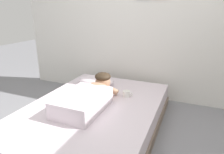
{
  "coord_description": "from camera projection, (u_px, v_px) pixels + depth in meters",
  "views": [
    {
      "loc": [
        0.63,
        -1.42,
        1.32
      ],
      "look_at": [
        -0.25,
        0.69,
        0.55
      ],
      "focal_mm": 32.54,
      "sensor_mm": 36.0,
      "label": 1
    }
  ],
  "objects": [
    {
      "name": "bed",
      "position": [
        94.0,
        117.0,
        2.31
      ],
      "size": [
        1.4,
        2.0,
        0.3
      ],
      "color": "#726051",
      "rests_on": "ground"
    },
    {
      "name": "pillow",
      "position": [
        96.0,
        81.0,
        2.86
      ],
      "size": [
        0.52,
        0.32,
        0.11
      ],
      "primitive_type": "ellipsoid",
      "color": "silver",
      "rests_on": "bed"
    },
    {
      "name": "coffee_cup",
      "position": [
        127.0,
        94.0,
        2.46
      ],
      "size": [
        0.12,
        0.09,
        0.07
      ],
      "color": "white",
      "rests_on": "bed"
    },
    {
      "name": "person_lying",
      "position": [
        89.0,
        96.0,
        2.24
      ],
      "size": [
        0.43,
        0.92,
        0.27
      ],
      "color": "silver",
      "rests_on": "bed"
    },
    {
      "name": "back_wall",
      "position": [
        152.0,
        14.0,
        2.86
      ],
      "size": [
        4.26,
        0.12,
        2.5
      ],
      "color": "silver",
      "rests_on": "ground"
    },
    {
      "name": "cell_phone",
      "position": [
        74.0,
        99.0,
        2.4
      ],
      "size": [
        0.07,
        0.14,
        0.01
      ],
      "primitive_type": "cube",
      "color": "black",
      "rests_on": "bed"
    }
  ]
}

